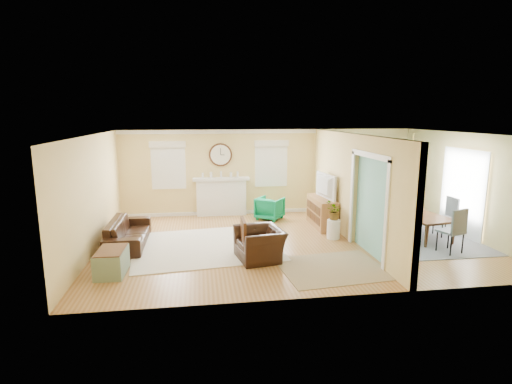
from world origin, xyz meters
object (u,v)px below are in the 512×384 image
green_chair (270,208)px  credenza (322,212)px  eames_chair (260,244)px  dining_table (419,225)px  sofa (128,232)px

green_chair → credenza: bearing=178.6°
green_chair → credenza: (1.28, -0.97, 0.07)m
eames_chair → dining_table: 4.31m
eames_chair → green_chair: bearing=156.2°
sofa → dining_table: bearing=-93.4°
sofa → eames_chair: eames_chair is taller
green_chair → dining_table: (3.40, -2.26, -0.03)m
green_chair → sofa: bearing=62.7°
green_chair → credenza: credenza is taller
credenza → dining_table: 2.49m
sofa → credenza: 5.08m
green_chair → dining_table: size_ratio=0.42×
eames_chair → green_chair: (0.79, 3.25, -0.01)m
eames_chair → credenza: (2.07, 2.27, 0.06)m
sofa → eames_chair: size_ratio=2.03×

